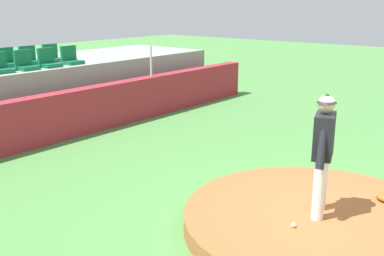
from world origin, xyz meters
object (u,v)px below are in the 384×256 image
Objects in this scene: baseball at (293,225)px; stadium_chair_4 at (49,61)px; stadium_chair_2 at (0,66)px; stadium_chair_11 at (52,56)px; stadium_chair_5 at (71,58)px; stadium_chair_3 at (26,64)px; stadium_chair_10 at (30,58)px; stadium_chair_9 at (7,61)px; pitcher at (323,146)px.

baseball is 8.40m from stadium_chair_4.
stadium_chair_11 is at bearing -157.29° from stadium_chair_2.
stadium_chair_11 is (-0.00, 0.88, 0.00)m from stadium_chair_5.
stadium_chair_3 and stadium_chair_11 have the same top height.
stadium_chair_10 is (0.67, 0.89, 0.00)m from stadium_chair_3.
stadium_chair_3 is 1.00× the size of stadium_chair_10.
stadium_chair_4 is at bearing 178.39° from stadium_chair_3.
stadium_chair_9 is (1.02, 9.02, 1.49)m from baseball.
stadium_chair_3 is 0.67m from stadium_chair_4.
pitcher is at bearing 78.91° from stadium_chair_11.
stadium_chair_3 is at bearing 32.58° from stadium_chair_11.
stadium_chair_4 is 1.00× the size of stadium_chair_11.
stadium_chair_11 is at bearing 179.79° from stadium_chair_9.
stadium_chair_5 is at bearing 179.80° from stadium_chair_2.
stadium_chair_4 is at bearing 2.93° from stadium_chair_5.
baseball is at bearing 75.02° from stadium_chair_11.
stadium_chair_2 is 1.00× the size of stadium_chair_10.
stadium_chair_4 and stadium_chair_10 have the same top height.
stadium_chair_4 is 0.75m from stadium_chair_5.
stadium_chair_5 is 1.65m from stadium_chair_9.
stadium_chair_2 and stadium_chair_4 have the same top height.
stadium_chair_5 and stadium_chair_10 have the same top height.
stadium_chair_2 is (-0.31, 8.22, 0.46)m from pitcher.
baseball is 0.15× the size of stadium_chair_4.
stadium_chair_10 reaches higher than pitcher.
stadium_chair_3 is at bearing 82.97° from baseball.
stadium_chair_4 is at bearing 89.69° from stadium_chair_10.
stadium_chair_5 is (2.41, 8.13, 1.49)m from baseball.
stadium_chair_2 is (0.32, 8.14, 1.49)m from baseball.
pitcher is 8.24m from stadium_chair_2.
stadium_chair_10 is at bearing -147.47° from stadium_chair_2.
stadium_chair_5 is at bearing -179.21° from stadium_chair_3.
stadium_chair_10 is (1.04, 9.09, 0.46)m from pitcher.
baseball is at bearing 73.47° from stadium_chair_5.
stadium_chair_2 is 2.09m from stadium_chair_5.
stadium_chair_11 reaches higher than pitcher.
stadium_chair_5 is (2.09, -0.01, 0.00)m from stadium_chair_2.
pitcher is 1.20m from baseball.
stadium_chair_9 is 1.39m from stadium_chair_11.
stadium_chair_9 is 1.00× the size of stadium_chair_10.
stadium_chair_3 is 1.00× the size of stadium_chair_5.
stadium_chair_2 is 1.00× the size of stadium_chair_11.
baseball is 9.28m from stadium_chair_10.
stadium_chair_11 is (2.09, 0.88, 0.00)m from stadium_chair_2.
stadium_chair_9 and stadium_chair_11 have the same top height.
pitcher is at bearing 77.74° from stadium_chair_5.
stadium_chair_5 is (1.78, 8.22, 0.46)m from pitcher.
stadium_chair_10 reaches higher than baseball.
stadium_chair_5 is 1.00× the size of stadium_chair_9.
stadium_chair_9 is at bearing -91.31° from stadium_chair_3.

